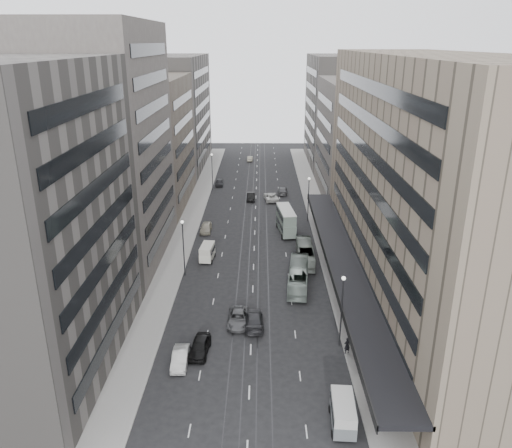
{
  "coord_description": "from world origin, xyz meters",
  "views": [
    {
      "loc": [
        1.04,
        -51.81,
        31.3
      ],
      "look_at": [
        0.32,
        18.64,
        5.4
      ],
      "focal_mm": 35.0,
      "sensor_mm": 36.0,
      "label": 1
    }
  ],
  "objects_px": {
    "sedan_2": "(238,318)",
    "bus_far": "(305,254)",
    "sedan_1": "(180,358)",
    "panel_van": "(207,252)",
    "double_decker": "(286,220)",
    "vw_microbus": "(343,412)",
    "bus_near": "(298,276)",
    "sedan_0": "(200,346)",
    "pedestrian": "(347,346)"
  },
  "relations": [
    {
      "from": "bus_near",
      "to": "double_decker",
      "type": "bearing_deg",
      "value": -81.91
    },
    {
      "from": "vw_microbus",
      "to": "sedan_1",
      "type": "xyz_separation_m",
      "value": [
        -15.36,
        8.52,
        -0.63
      ]
    },
    {
      "from": "double_decker",
      "to": "vw_microbus",
      "type": "xyz_separation_m",
      "value": [
        2.79,
        -46.08,
        -0.99
      ]
    },
    {
      "from": "vw_microbus",
      "to": "sedan_0",
      "type": "bearing_deg",
      "value": 145.63
    },
    {
      "from": "sedan_2",
      "to": "pedestrian",
      "type": "bearing_deg",
      "value": -26.22
    },
    {
      "from": "double_decker",
      "to": "panel_van",
      "type": "height_order",
      "value": "double_decker"
    },
    {
      "from": "sedan_2",
      "to": "bus_far",
      "type": "bearing_deg",
      "value": 63.05
    },
    {
      "from": "sedan_2",
      "to": "pedestrian",
      "type": "distance_m",
      "value": 13.27
    },
    {
      "from": "pedestrian",
      "to": "sedan_2",
      "type": "bearing_deg",
      "value": -46.17
    },
    {
      "from": "vw_microbus",
      "to": "sedan_2",
      "type": "xyz_separation_m",
      "value": [
        -9.76,
        16.48,
        -0.65
      ]
    },
    {
      "from": "sedan_2",
      "to": "pedestrian",
      "type": "xyz_separation_m",
      "value": [
        11.8,
        -6.08,
        0.37
      ]
    },
    {
      "from": "sedan_2",
      "to": "sedan_1",
      "type": "bearing_deg",
      "value": -124.07
    },
    {
      "from": "vw_microbus",
      "to": "panel_van",
      "type": "xyz_separation_m",
      "value": [
        -15.2,
        34.48,
        0.0
      ]
    },
    {
      "from": "sedan_0",
      "to": "sedan_1",
      "type": "distance_m",
      "value": 2.67
    },
    {
      "from": "pedestrian",
      "to": "bus_far",
      "type": "bearing_deg",
      "value": -102.94
    },
    {
      "from": "vw_microbus",
      "to": "sedan_0",
      "type": "distance_m",
      "value": 17.16
    },
    {
      "from": "vw_microbus",
      "to": "sedan_1",
      "type": "distance_m",
      "value": 17.57
    },
    {
      "from": "sedan_1",
      "to": "bus_far",
      "type": "bearing_deg",
      "value": 57.75
    },
    {
      "from": "bus_far",
      "to": "sedan_1",
      "type": "distance_m",
      "value": 29.55
    },
    {
      "from": "bus_far",
      "to": "sedan_1",
      "type": "xyz_separation_m",
      "value": [
        -14.92,
        -25.5,
        -0.61
      ]
    },
    {
      "from": "panel_van",
      "to": "sedan_2",
      "type": "relative_size",
      "value": 0.8
    },
    {
      "from": "double_decker",
      "to": "bus_far",
      "type": "bearing_deg",
      "value": -85.99
    },
    {
      "from": "bus_near",
      "to": "sedan_1",
      "type": "height_order",
      "value": "bus_near"
    },
    {
      "from": "double_decker",
      "to": "vw_microbus",
      "type": "relative_size",
      "value": 1.76
    },
    {
      "from": "sedan_1",
      "to": "sedan_2",
      "type": "height_order",
      "value": "sedan_1"
    },
    {
      "from": "double_decker",
      "to": "vw_microbus",
      "type": "height_order",
      "value": "double_decker"
    },
    {
      "from": "double_decker",
      "to": "sedan_1",
      "type": "height_order",
      "value": "double_decker"
    },
    {
      "from": "panel_van",
      "to": "double_decker",
      "type": "bearing_deg",
      "value": 48.43
    },
    {
      "from": "panel_van",
      "to": "sedan_0",
      "type": "height_order",
      "value": "panel_van"
    },
    {
      "from": "vw_microbus",
      "to": "panel_van",
      "type": "relative_size",
      "value": 1.14
    },
    {
      "from": "sedan_0",
      "to": "vw_microbus",
      "type": "bearing_deg",
      "value": -33.42
    },
    {
      "from": "double_decker",
      "to": "pedestrian",
      "type": "relative_size",
      "value": 4.37
    },
    {
      "from": "bus_near",
      "to": "bus_far",
      "type": "relative_size",
      "value": 1.1
    },
    {
      "from": "bus_near",
      "to": "vw_microbus",
      "type": "height_order",
      "value": "bus_near"
    },
    {
      "from": "vw_microbus",
      "to": "sedan_2",
      "type": "relative_size",
      "value": 0.91
    },
    {
      "from": "sedan_1",
      "to": "sedan_0",
      "type": "bearing_deg",
      "value": 45.91
    },
    {
      "from": "double_decker",
      "to": "panel_van",
      "type": "relative_size",
      "value": 2.0
    },
    {
      "from": "sedan_1",
      "to": "panel_van",
      "type": "bearing_deg",
      "value": 87.75
    },
    {
      "from": "bus_near",
      "to": "double_decker",
      "type": "distance_m",
      "value": 19.98
    },
    {
      "from": "vw_microbus",
      "to": "sedan_0",
      "type": "height_order",
      "value": "vw_microbus"
    },
    {
      "from": "panel_van",
      "to": "pedestrian",
      "type": "distance_m",
      "value": 29.61
    },
    {
      "from": "pedestrian",
      "to": "sedan_0",
      "type": "bearing_deg",
      "value": -19.26
    },
    {
      "from": "sedan_0",
      "to": "sedan_2",
      "type": "bearing_deg",
      "value": 61.86
    },
    {
      "from": "sedan_0",
      "to": "double_decker",
      "type": "bearing_deg",
      "value": 77.47
    },
    {
      "from": "bus_far",
      "to": "sedan_0",
      "type": "height_order",
      "value": "bus_far"
    },
    {
      "from": "sedan_1",
      "to": "pedestrian",
      "type": "relative_size",
      "value": 2.38
    },
    {
      "from": "bus_near",
      "to": "double_decker",
      "type": "xyz_separation_m",
      "value": [
        -0.77,
        19.95,
        0.87
      ]
    },
    {
      "from": "bus_far",
      "to": "vw_microbus",
      "type": "relative_size",
      "value": 2.07
    },
    {
      "from": "bus_near",
      "to": "sedan_0",
      "type": "xyz_separation_m",
      "value": [
        -11.54,
        -15.62,
        -0.67
      ]
    },
    {
      "from": "bus_far",
      "to": "panel_van",
      "type": "height_order",
      "value": "bus_far"
    }
  ]
}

